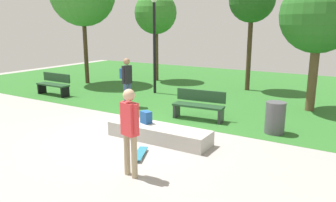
{
  "coord_description": "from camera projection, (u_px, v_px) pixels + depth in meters",
  "views": [
    {
      "loc": [
        5.12,
        -6.69,
        2.89
      ],
      "look_at": [
        0.82,
        0.41,
        0.94
      ],
      "focal_mm": 34.79,
      "sensor_mm": 36.0,
      "label": 1
    }
  ],
  "objects": [
    {
      "name": "grass_lawn",
      "position": [
        233.0,
        88.0,
        15.2
      ],
      "size": [
        26.6,
        12.66,
        0.01
      ],
      "primitive_type": "cube",
      "color": "#2D6B28",
      "rests_on": "ground_plane"
    },
    {
      "name": "park_bench_near_lamppost",
      "position": [
        199.0,
        104.0,
        10.11
      ],
      "size": [
        1.63,
        0.6,
        0.91
      ],
      "color": "#1E4223",
      "rests_on": "ground_plane"
    },
    {
      "name": "ground_plane",
      "position": [
        134.0,
        134.0,
        8.82
      ],
      "size": [
        28.0,
        28.0,
        0.0
      ],
      "primitive_type": "plane",
      "color": "#9E9993"
    },
    {
      "name": "concrete_ledge",
      "position": [
        159.0,
        133.0,
        8.32
      ],
      "size": [
        2.75,
        0.76,
        0.38
      ],
      "primitive_type": "cube",
      "color": "#A8A59E",
      "rests_on": "ground_plane"
    },
    {
      "name": "lamp_post",
      "position": [
        154.0,
        35.0,
        13.61
      ],
      "size": [
        0.28,
        0.28,
        4.06
      ],
      "color": "black",
      "rests_on": "ground_plane"
    },
    {
      "name": "skateboard_by_ledge",
      "position": [
        140.0,
        154.0,
        7.32
      ],
      "size": [
        0.5,
        0.81,
        0.08
      ],
      "color": "teal",
      "rests_on": "ground_plane"
    },
    {
      "name": "trash_bin",
      "position": [
        275.0,
        118.0,
        8.81
      ],
      "size": [
        0.53,
        0.53,
        0.87
      ],
      "primitive_type": "cylinder",
      "color": "#4C4C51",
      "rests_on": "ground_plane"
    },
    {
      "name": "park_bench_center_lawn",
      "position": [
        54.0,
        84.0,
        13.65
      ],
      "size": [
        1.61,
        0.5,
        0.91
      ],
      "color": "#1E4223",
      "rests_on": "ground_plane"
    },
    {
      "name": "skater_performing_trick",
      "position": [
        130.0,
        126.0,
        6.16
      ],
      "size": [
        0.42,
        0.27,
        1.74
      ],
      "color": "tan",
      "rests_on": "ground_plane"
    },
    {
      "name": "tree_broad_elm",
      "position": [
        252.0,
        0.0,
        13.91
      ],
      "size": [
        1.98,
        1.98,
        4.96
      ],
      "color": "#42301E",
      "rests_on": "grass_lawn"
    },
    {
      "name": "tree_young_birch",
      "position": [
        156.0,
        14.0,
        16.61
      ],
      "size": [
        2.16,
        2.16,
        4.58
      ],
      "color": "#4C3823",
      "rests_on": "grass_lawn"
    },
    {
      "name": "backpack_on_ledge",
      "position": [
        146.0,
        117.0,
        8.5
      ],
      "size": [
        0.33,
        0.28,
        0.32
      ],
      "primitive_type": "cube",
      "rotation": [
        0.0,
        0.0,
        2.81
      ],
      "color": "#1E4C8C",
      "rests_on": "concrete_ledge"
    },
    {
      "name": "tree_leaning_ash",
      "position": [
        319.0,
        16.0,
        10.54
      ],
      "size": [
        2.49,
        2.49,
        4.46
      ],
      "color": "brown",
      "rests_on": "grass_lawn"
    },
    {
      "name": "pedestrian_with_backpack",
      "position": [
        127.0,
        78.0,
        11.56
      ],
      "size": [
        0.37,
        0.43,
        1.76
      ],
      "color": "#3F5184",
      "rests_on": "ground_plane"
    }
  ]
}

